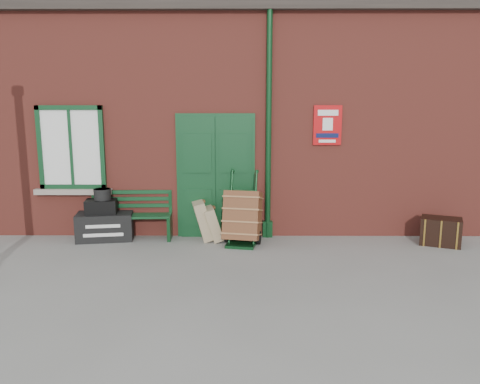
{
  "coord_description": "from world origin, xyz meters",
  "views": [
    {
      "loc": [
        0.2,
        -6.93,
        2.4
      ],
      "look_at": [
        0.15,
        0.6,
        1.0
      ],
      "focal_mm": 35.0,
      "sensor_mm": 36.0,
      "label": 1
    }
  ],
  "objects_px": {
    "bench": "(131,214)",
    "dark_trunk": "(441,231)",
    "houdini_trunk": "(105,226)",
    "porter_trolley": "(242,217)"
  },
  "relations": [
    {
      "from": "bench",
      "to": "porter_trolley",
      "type": "distance_m",
      "value": 2.05
    },
    {
      "from": "porter_trolley",
      "to": "dark_trunk",
      "type": "bearing_deg",
      "value": 10.56
    },
    {
      "from": "houdini_trunk",
      "to": "dark_trunk",
      "type": "xyz_separation_m",
      "value": [
        5.94,
        -0.28,
        -0.01
      ]
    },
    {
      "from": "bench",
      "to": "dark_trunk",
      "type": "height_order",
      "value": "bench"
    },
    {
      "from": "houdini_trunk",
      "to": "porter_trolley",
      "type": "relative_size",
      "value": 0.78
    },
    {
      "from": "houdini_trunk",
      "to": "porter_trolley",
      "type": "height_order",
      "value": "porter_trolley"
    },
    {
      "from": "bench",
      "to": "houdini_trunk",
      "type": "distance_m",
      "value": 0.51
    },
    {
      "from": "bench",
      "to": "dark_trunk",
      "type": "xyz_separation_m",
      "value": [
        5.48,
        -0.35,
        -0.22
      ]
    },
    {
      "from": "porter_trolley",
      "to": "houdini_trunk",
      "type": "bearing_deg",
      "value": -175.55
    },
    {
      "from": "dark_trunk",
      "to": "houdini_trunk",
      "type": "bearing_deg",
      "value": -160.36
    }
  ]
}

